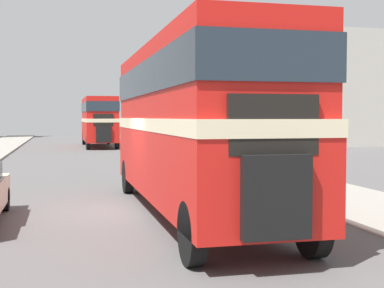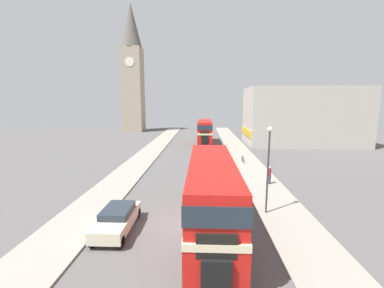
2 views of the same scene
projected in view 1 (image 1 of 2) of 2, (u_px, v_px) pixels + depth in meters
The scene contains 8 objects.
ground_plane at pixel (122, 211), 14.36m from camera, with size 120.00×120.00×0.00m, color #565454.
sidewalk_right at pixel (348, 200), 15.96m from camera, with size 3.50×120.00×0.12m.
double_decker_bus at pixel (192, 115), 13.61m from camera, with size 2.54×11.12×4.31m.
bus_distant at pixel (99, 118), 45.49m from camera, with size 2.54×10.06×4.15m.
pedestrian_walking at pixel (266, 150), 23.73m from camera, with size 0.33×0.33×1.65m.
bicycle_on_pavement at pixel (196, 151), 31.87m from camera, with size 0.05×1.76×0.78m.
street_lamp at pixel (288, 72), 17.08m from camera, with size 0.36×0.36×5.86m.
shop_building_block at pixel (290, 90), 49.04m from camera, with size 19.66×10.12×10.07m.
Camera 1 is at (-1.55, -14.29, 2.52)m, focal length 50.00 mm.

